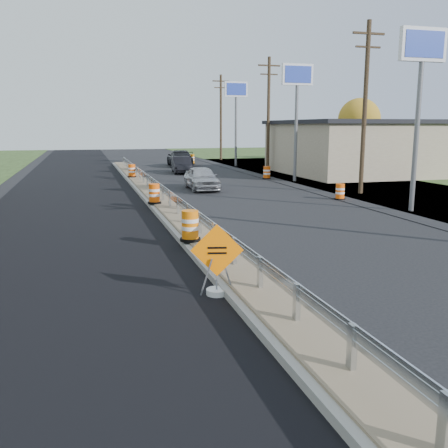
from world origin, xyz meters
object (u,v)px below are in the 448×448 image
object	(u,v)px
caution_sign	(217,277)
car_dark_mid	(182,165)
barrel_shoulder_mid	(267,173)
barrel_median_near	(190,226)
barrel_median_mid	(154,194)
barrel_shoulder_far	(192,159)
car_dark_far	(180,158)
car_silver	(202,178)
barrel_median_far	(132,171)
barrel_shoulder_near	(340,192)

from	to	relation	value
caution_sign	car_dark_mid	distance (m)	30.50
barrel_shoulder_mid	car_dark_mid	world-z (taller)	car_dark_mid
barrel_median_near	barrel_shoulder_mid	world-z (taller)	barrel_median_near
barrel_median_mid	barrel_shoulder_far	bearing A→B (deg)	74.29
car_dark_far	barrel_median_near	bearing A→B (deg)	84.63
barrel_shoulder_far	car_dark_mid	xyz separation A→B (m)	(-2.86, -9.43, 0.19)
barrel_median_mid	barrel_shoulder_mid	distance (m)	14.73
barrel_median_near	car_silver	xyz separation A→B (m)	(3.74, 14.32, 0.01)
caution_sign	car_silver	bearing A→B (deg)	90.89
car_dark_far	car_silver	bearing A→B (deg)	88.19
barrel_median_near	barrel_median_mid	distance (m)	8.07
caution_sign	barrel_shoulder_mid	bearing A→B (deg)	80.02
barrel_median_mid	car_dark_far	xyz separation A→B (m)	(5.88, 24.47, 0.11)
barrel_median_far	barrel_shoulder_mid	xyz separation A→B (m)	(9.56, -1.77, -0.22)
barrel_shoulder_mid	car_dark_far	bearing A→B (deg)	106.08
barrel_median_mid	car_dark_mid	size ratio (longest dim) A/B	0.23
barrel_median_mid	barrel_median_far	xyz separation A→B (m)	(0.19, 12.81, -0.01)
car_silver	car_dark_mid	distance (m)	11.21
caution_sign	barrel_median_far	size ratio (longest dim) A/B	1.82
barrel_median_near	car_dark_mid	bearing A→B (deg)	79.58
barrel_median_mid	barrel_shoulder_far	distance (m)	27.89
barrel_shoulder_mid	caution_sign	bearing A→B (deg)	-113.09
barrel_median_mid	barrel_shoulder_far	xyz separation A→B (m)	(7.55, 26.85, -0.19)
barrel_median_near	barrel_shoulder_mid	distance (m)	21.45
barrel_shoulder_near	car_dark_far	distance (m)	24.63
caution_sign	car_dark_mid	size ratio (longest dim) A/B	0.40
barrel_median_near	barrel_median_far	world-z (taller)	barrel_median_near
barrel_median_near	barrel_shoulder_far	bearing A→B (deg)	77.80
barrel_shoulder_mid	car_silver	world-z (taller)	car_silver
car_silver	car_dark_mid	bearing A→B (deg)	86.37
barrel_median_near	barrel_median_far	size ratio (longest dim) A/B	1.07
car_silver	car_dark_mid	world-z (taller)	car_silver
caution_sign	barrel_shoulder_far	bearing A→B (deg)	91.80
barrel_median_near	barrel_shoulder_mid	bearing A→B (deg)	62.96
barrel_median_far	barrel_shoulder_far	world-z (taller)	barrel_median_far
caution_sign	barrel_shoulder_near	xyz separation A→B (m)	(10.10, 12.81, -0.02)
barrel_median_mid	car_silver	xyz separation A→B (m)	(3.74, 6.25, 0.04)
car_dark_mid	car_dark_far	world-z (taller)	car_dark_far
barrel_shoulder_mid	car_dark_far	size ratio (longest dim) A/B	0.17
car_dark_mid	barrel_median_near	bearing A→B (deg)	-95.27
barrel_median_far	barrel_shoulder_near	bearing A→B (deg)	-52.92
car_dark_mid	car_dark_far	bearing A→B (deg)	85.56
car_silver	caution_sign	bearing A→B (deg)	-101.03
barrel_shoulder_near	barrel_shoulder_far	distance (m)	26.79
barrel_median_near	barrel_median_far	xyz separation A→B (m)	(0.19, 20.88, -0.03)
barrel_median_near	car_silver	world-z (taller)	car_silver
barrel_median_near	car_silver	bearing A→B (deg)	75.35
barrel_shoulder_near	car_dark_mid	distance (m)	18.00
barrel_shoulder_far	car_dark_mid	distance (m)	9.85
barrel_shoulder_mid	car_silver	bearing A→B (deg)	-141.46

